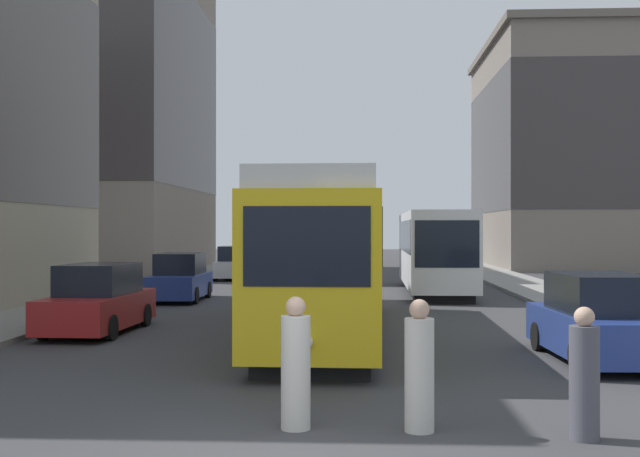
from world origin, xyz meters
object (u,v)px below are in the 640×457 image
at_px(parked_car_left_far, 180,279).
at_px(pedestrian_crossing_near, 296,367).
at_px(transit_bus, 434,248).
at_px(parked_car_left_mid, 98,301).
at_px(parked_car_right_far, 598,321).
at_px(parked_car_left_near, 235,264).
at_px(pedestrian_crossing_far, 419,370).
at_px(pedestrian_on_sidewalk, 584,378).
at_px(streetcar, 330,254).

bearing_deg(parked_car_left_far, pedestrian_crossing_near, -73.82).
xyz_separation_m(transit_bus, parked_car_left_mid, (-10.07, -13.89, -1.10)).
height_order(parked_car_right_far, parked_car_left_far, same).
bearing_deg(parked_car_left_near, pedestrian_crossing_far, -78.80).
bearing_deg(pedestrian_on_sidewalk, pedestrian_crossing_near, 19.81).
bearing_deg(pedestrian_crossing_near, parked_car_right_far, -53.42).
bearing_deg(pedestrian_crossing_near, pedestrian_crossing_far, -100.72).
height_order(transit_bus, pedestrian_crossing_far, transit_bus).
distance_m(parked_car_left_far, pedestrian_crossing_far, 20.82).
bearing_deg(pedestrian_crossing_near, parked_car_left_near, 1.67).
bearing_deg(parked_car_left_mid, pedestrian_crossing_far, -50.71).
distance_m(parked_car_left_near, pedestrian_on_sidewalk, 34.12).
bearing_deg(parked_car_right_far, streetcar, -37.30).
distance_m(parked_car_left_far, pedestrian_on_sidewalk, 21.97).
distance_m(streetcar, transit_bus, 14.42).
relative_size(parked_car_left_near, parked_car_right_far, 0.96).
relative_size(transit_bus, parked_car_left_far, 2.65).
relative_size(transit_bus, pedestrian_crossing_far, 6.57).
bearing_deg(pedestrian_on_sidewalk, parked_car_left_far, -38.06).
bearing_deg(parked_car_right_far, parked_car_left_mid, -20.95).
xyz_separation_m(parked_car_left_mid, pedestrian_on_sidewalk, (9.89, -10.21, -0.04)).
bearing_deg(parked_car_left_far, parked_car_right_far, -49.78).
bearing_deg(streetcar, parked_car_right_far, -33.96).
relative_size(parked_car_left_mid, pedestrian_crossing_near, 2.59).
height_order(parked_car_left_mid, parked_car_left_far, same).
bearing_deg(parked_car_right_far, parked_car_left_far, -50.89).
relative_size(pedestrian_crossing_near, pedestrian_crossing_far, 1.01).
height_order(pedestrian_crossing_far, pedestrian_on_sidewalk, pedestrian_crossing_far).
bearing_deg(pedestrian_crossing_far, pedestrian_on_sidewalk, 157.28).
bearing_deg(streetcar, pedestrian_crossing_near, -89.45).
distance_m(pedestrian_crossing_near, pedestrian_crossing_far, 1.68).
height_order(parked_car_right_far, pedestrian_on_sidewalk, parked_car_right_far).
bearing_deg(transit_bus, parked_car_right_far, -83.75).
bearing_deg(parked_car_left_mid, streetcar, 1.30).
relative_size(parked_car_left_near, parked_car_left_far, 1.01).
bearing_deg(pedestrian_crossing_near, streetcar, -9.33).
xyz_separation_m(parked_car_right_far, pedestrian_crossing_far, (-4.09, -5.94, -0.01)).
height_order(parked_car_left_far, pedestrian_crossing_far, parked_car_left_far).
distance_m(parked_car_left_far, pedestrian_crossing_near, 20.20).
distance_m(parked_car_right_far, pedestrian_crossing_near, 8.25).
distance_m(streetcar, pedestrian_crossing_far, 10.13).
xyz_separation_m(parked_car_left_near, pedestrian_crossing_far, (7.78, -32.34, -0.01)).
bearing_deg(transit_bus, pedestrian_crossing_far, -95.00).
height_order(streetcar, parked_car_left_far, streetcar).
bearing_deg(pedestrian_on_sidewalk, pedestrian_crossing_far, 16.90).
relative_size(parked_car_left_mid, pedestrian_on_sidewalk, 2.72).
bearing_deg(parked_car_left_mid, parked_car_left_far, 91.17).
xyz_separation_m(pedestrian_crossing_near, pedestrian_on_sidewalk, (3.80, -0.36, -0.04)).
xyz_separation_m(parked_car_left_mid, parked_car_right_far, (11.86, -3.96, -0.00)).
relative_size(streetcar, parked_car_left_mid, 3.04).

